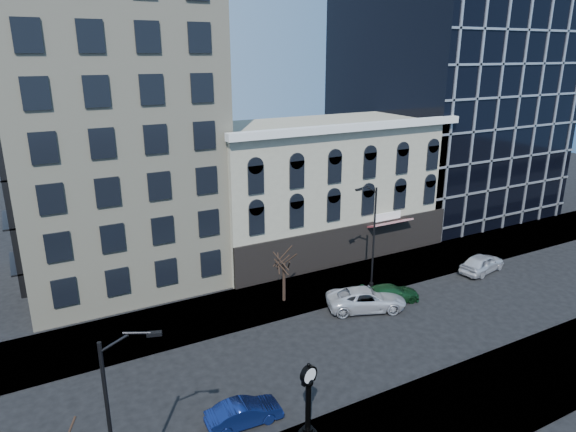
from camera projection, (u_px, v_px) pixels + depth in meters
ground at (291, 363)px, 31.18m from camera, size 160.00×160.00×0.00m
sidewalk_far at (238, 308)px, 37.85m from camera, size 160.00×6.00×0.12m
cream_tower at (97, 34)px, 38.27m from camera, size 15.90×15.40×42.50m
victorian_row at (321, 187)px, 48.13m from camera, size 22.60×11.19×12.50m
glass_office at (446, 89)px, 59.03m from camera, size 20.00×20.15×28.00m
street_clock at (308, 405)px, 24.47m from camera, size 0.95×0.95×4.19m
street_lamp_near at (122, 381)px, 18.57m from camera, size 2.18×0.95×8.72m
street_lamp_far at (370, 210)px, 38.68m from camera, size 2.25×0.59×8.71m
bare_tree_far at (284, 256)px, 37.77m from camera, size 2.82×2.82×4.84m
car_near_b at (244, 413)px, 25.96m from camera, size 3.96×1.58×1.28m
car_far_a at (366, 299)px, 37.58m from camera, size 6.38×4.61×1.61m
car_far_b at (391, 293)px, 38.84m from camera, size 4.76×2.97×1.29m
car_far_c at (482, 263)px, 43.97m from camera, size 5.01×2.76×1.61m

